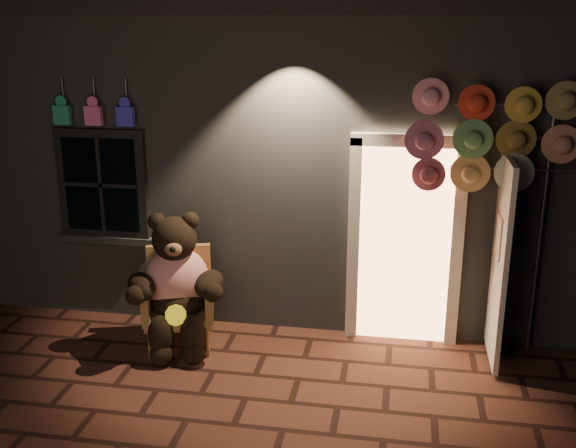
# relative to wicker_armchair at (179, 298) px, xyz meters

# --- Properties ---
(ground) EXTENTS (60.00, 60.00, 0.00)m
(ground) POSITION_rel_wicker_armchair_xyz_m (0.92, -0.95, -0.50)
(ground) COLOR #4E281E
(ground) RESTS_ON ground
(shop_building) EXTENTS (7.30, 5.95, 3.51)m
(shop_building) POSITION_rel_wicker_armchair_xyz_m (0.92, 3.04, 1.23)
(shop_building) COLOR slate
(shop_building) RESTS_ON ground
(wicker_armchair) EXTENTS (0.83, 0.78, 1.01)m
(wicker_armchair) POSITION_rel_wicker_armchair_xyz_m (0.00, 0.00, 0.00)
(wicker_armchair) COLOR olive
(wicker_armchair) RESTS_ON ground
(teddy_bear) EXTENTS (1.02, 0.92, 1.45)m
(teddy_bear) POSITION_rel_wicker_armchair_xyz_m (0.02, -0.13, 0.20)
(teddy_bear) COLOR red
(teddy_bear) RESTS_ON ground
(hat_rack) EXTENTS (1.62, 0.22, 2.72)m
(hat_rack) POSITION_rel_wicker_armchair_xyz_m (2.99, 0.33, 1.70)
(hat_rack) COLOR #59595E
(hat_rack) RESTS_ON ground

